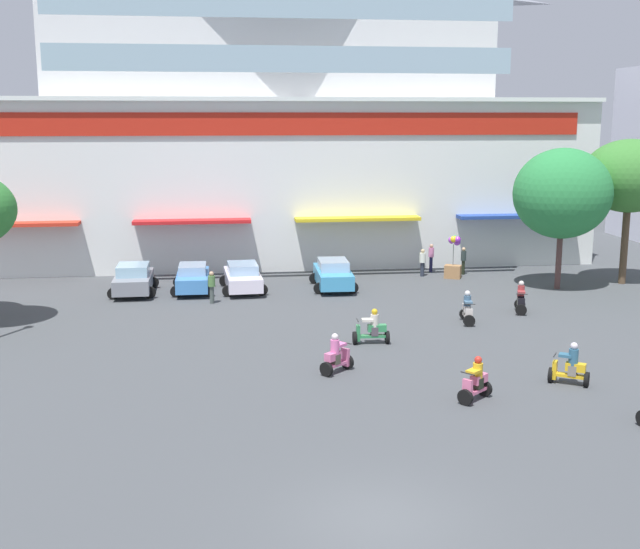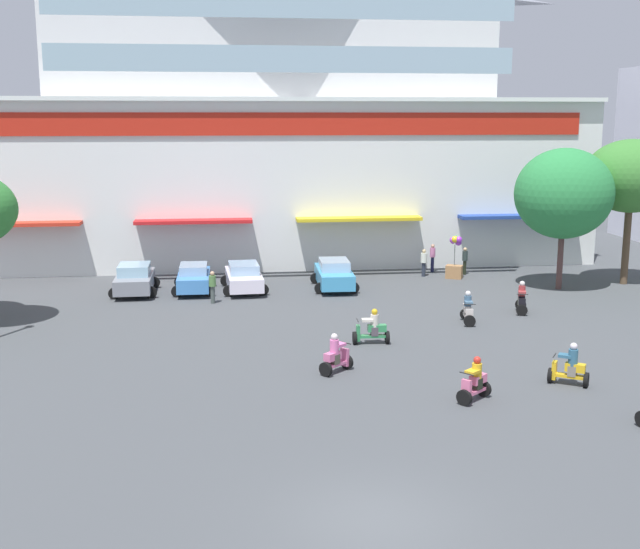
# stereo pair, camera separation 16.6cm
# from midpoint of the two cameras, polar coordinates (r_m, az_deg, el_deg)

# --- Properties ---
(ground_plane) EXTENTS (128.00, 128.00, 0.00)m
(ground_plane) POSITION_cam_midpoint_polar(r_m,az_deg,el_deg) (31.15, -0.43, -5.73)
(ground_plane) COLOR #43474A
(colonial_building) EXTENTS (39.11, 18.86, 19.19)m
(colonial_building) POSITION_cam_midpoint_polar(r_m,az_deg,el_deg) (53.60, -3.41, 10.56)
(colonial_building) COLOR white
(colonial_building) RESTS_ON ground
(plaza_tree_1) EXTENTS (5.18, 4.61, 7.46)m
(plaza_tree_1) POSITION_cam_midpoint_polar(r_m,az_deg,el_deg) (43.97, 17.03, 5.50)
(plaza_tree_1) COLOR #523835
(plaza_tree_1) RESTS_ON ground
(plaza_tree_3) EXTENTS (5.14, 4.39, 7.87)m
(plaza_tree_3) POSITION_cam_midpoint_polar(r_m,az_deg,el_deg) (46.48, 21.32, 6.50)
(plaza_tree_3) COLOR brown
(plaza_tree_3) RESTS_ON ground
(parked_car_0) EXTENTS (2.44, 4.04, 1.54)m
(parked_car_0) POSITION_cam_midpoint_polar(r_m,az_deg,el_deg) (42.69, -12.91, -0.30)
(parked_car_0) COLOR gray
(parked_car_0) RESTS_ON ground
(parked_car_1) EXTENTS (2.24, 3.95, 1.46)m
(parked_car_1) POSITION_cam_midpoint_polar(r_m,az_deg,el_deg) (42.53, -8.84, -0.23)
(parked_car_1) COLOR #4486D0
(parked_car_1) RESTS_ON ground
(parked_car_2) EXTENTS (2.48, 4.33, 1.47)m
(parked_car_2) POSITION_cam_midpoint_polar(r_m,az_deg,el_deg) (42.45, -5.32, -0.16)
(parked_car_2) COLOR white
(parked_car_2) RESTS_ON ground
(parked_car_3) EXTENTS (2.42, 4.30, 1.55)m
(parked_car_3) POSITION_cam_midpoint_polar(r_m,az_deg,el_deg) (42.82, 1.12, 0.03)
(parked_car_3) COLOR #3E97C9
(parked_car_3) RESTS_ON ground
(scooter_rider_1) EXTENTS (1.33, 1.26, 1.48)m
(scooter_rider_1) POSITION_cam_midpoint_polar(r_m,az_deg,el_deg) (28.90, 1.31, -5.84)
(scooter_rider_1) COLOR black
(scooter_rider_1) RESTS_ON ground
(scooter_rider_2) EXTENTS (1.33, 1.23, 1.47)m
(scooter_rider_2) POSITION_cam_midpoint_polar(r_m,az_deg,el_deg) (26.63, 11.10, -7.54)
(scooter_rider_2) COLOR black
(scooter_rider_2) RESTS_ON ground
(scooter_rider_5) EXTENTS (0.73, 1.44, 1.46)m
(scooter_rider_5) POSITION_cam_midpoint_polar(r_m,az_deg,el_deg) (36.30, 10.57, -2.51)
(scooter_rider_5) COLOR black
(scooter_rider_5) RESTS_ON ground
(scooter_rider_6) EXTENTS (1.40, 1.15, 1.51)m
(scooter_rider_6) POSITION_cam_midpoint_polar(r_m,az_deg,el_deg) (28.93, 17.45, -6.34)
(scooter_rider_6) COLOR black
(scooter_rider_6) RESTS_ON ground
(scooter_rider_7) EXTENTS (1.49, 0.59, 1.46)m
(scooter_rider_7) POSITION_cam_midpoint_polar(r_m,az_deg,el_deg) (32.55, 3.85, -3.92)
(scooter_rider_7) COLOR black
(scooter_rider_7) RESTS_ON ground
(scooter_rider_8) EXTENTS (0.90, 1.41, 1.50)m
(scooter_rider_8) POSITION_cam_midpoint_polar(r_m,az_deg,el_deg) (38.76, 14.23, -1.76)
(scooter_rider_8) COLOR black
(scooter_rider_8) RESTS_ON ground
(pedestrian_0) EXTENTS (0.51, 0.51, 1.58)m
(pedestrian_0) POSITION_cam_midpoint_polar(r_m,az_deg,el_deg) (46.44, 7.48, 0.95)
(pedestrian_0) COLOR #282F3B
(pedestrian_0) RESTS_ON ground
(pedestrian_1) EXTENTS (0.46, 0.46, 1.61)m
(pedestrian_1) POSITION_cam_midpoint_polar(r_m,az_deg,el_deg) (39.70, -7.52, -0.75)
(pedestrian_1) COLOR #444E4B
(pedestrian_1) RESTS_ON ground
(pedestrian_2) EXTENTS (0.40, 0.40, 1.60)m
(pedestrian_2) POSITION_cam_midpoint_polar(r_m,az_deg,el_deg) (47.31, 10.34, 1.09)
(pedestrian_2) COLOR black
(pedestrian_2) RESTS_ON ground
(pedestrian_4) EXTENTS (0.37, 0.37, 1.67)m
(pedestrian_4) POSITION_cam_midpoint_polar(r_m,az_deg,el_deg) (47.78, 8.09, 1.32)
(pedestrian_4) COLOR #1E1F42
(pedestrian_4) RESTS_ON ground
(balloon_vendor_cart) EXTENTS (1.07, 0.94, 2.45)m
(balloon_vendor_cart) POSITION_cam_midpoint_polar(r_m,az_deg,el_deg) (46.07, 9.64, 1.04)
(balloon_vendor_cart) COLOR #A37448
(balloon_vendor_cart) RESTS_ON ground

